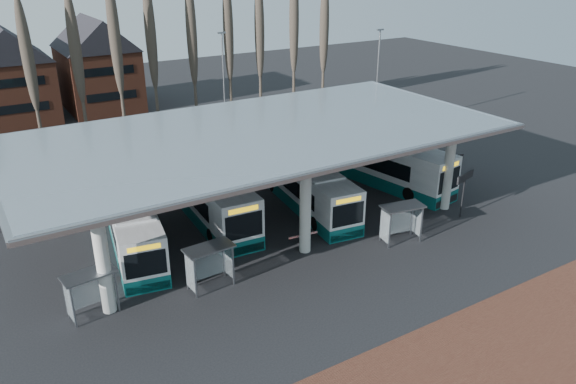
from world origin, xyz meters
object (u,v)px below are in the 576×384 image
bus_1 (206,193)px  bus_3 (378,160)px  shelter_2 (401,215)px  bus_0 (132,223)px  shelter_0 (89,284)px  shelter_1 (208,257)px  bus_2 (306,185)px

bus_1 → bus_3: (14.29, -1.22, 0.03)m
bus_3 → shelter_2: bus_3 is taller
bus_0 → shelter_0: size_ratio=4.39×
bus_0 → bus_3: size_ratio=0.89×
shelter_1 → shelter_2: bearing=-10.1°
bus_2 → bus_3: bus_3 is taller
bus_3 → shelter_2: bearing=-131.4°
shelter_0 → bus_1: bearing=31.3°
shelter_1 → shelter_2: size_ratio=0.95×
bus_3 → shelter_0: 24.93m
bus_2 → shelter_2: size_ratio=4.23×
shelter_0 → shelter_1: (6.14, -0.76, 0.06)m
shelter_0 → shelter_2: size_ratio=0.95×
bus_1 → shelter_1: 9.23m
shelter_1 → bus_2: bearing=27.5°
shelter_2 → shelter_1: bearing=-176.5°
bus_0 → bus_2: 12.54m
bus_0 → shelter_0: 7.32m
bus_0 → shelter_1: bus_0 is taller
bus_1 → bus_0: bearing=-160.7°
bus_0 → bus_1: bearing=25.3°
bus_1 → bus_3: size_ratio=0.97×
bus_3 → shelter_1: 19.35m
bus_1 → shelter_1: size_ratio=4.73×
bus_2 → shelter_2: (2.12, -7.69, 0.25)m
shelter_1 → bus_0: bearing=103.7°
bus_3 → shelter_1: bearing=-167.5°
bus_0 → shelter_1: size_ratio=4.35×
bus_3 → shelter_1: (-17.93, -7.26, 0.09)m
bus_0 → shelter_2: (14.63, -8.33, 0.28)m
bus_1 → shelter_0: 12.46m
bus_0 → bus_1: 5.99m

